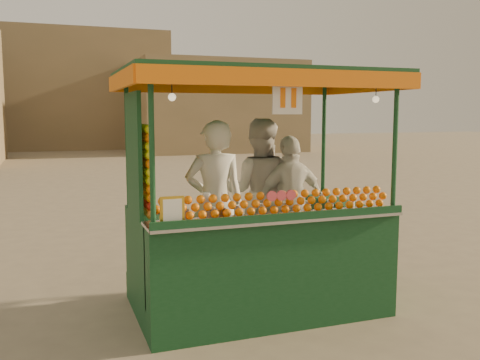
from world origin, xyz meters
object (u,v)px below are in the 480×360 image
object	(u,v)px
vendor_left	(215,202)
juice_cart	(253,235)
vendor_right	(291,202)
vendor_middle	(259,192)

from	to	relation	value
vendor_left	juice_cart	bearing A→B (deg)	153.69
juice_cart	vendor_left	world-z (taller)	juice_cart
vendor_right	vendor_left	bearing A→B (deg)	8.90
juice_cart	vendor_right	world-z (taller)	juice_cart
vendor_middle	vendor_right	distance (m)	0.40
vendor_left	vendor_right	xyz separation A→B (m)	(1.01, 0.26, -0.09)
vendor_right	juice_cart	bearing A→B (deg)	30.20
vendor_left	vendor_middle	distance (m)	0.87
vendor_middle	vendor_right	bearing A→B (deg)	166.54
vendor_middle	juice_cart	bearing A→B (deg)	89.17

